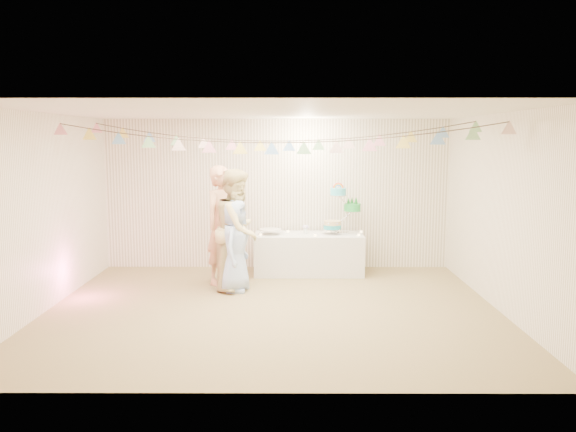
{
  "coord_description": "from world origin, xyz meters",
  "views": [
    {
      "loc": [
        0.23,
        -7.26,
        2.26
      ],
      "look_at": [
        0.2,
        0.8,
        1.15
      ],
      "focal_mm": 35.0,
      "sensor_mm": 36.0,
      "label": 1
    }
  ],
  "objects_px": {
    "cake_stand": "(342,206)",
    "person_child": "(235,246)",
    "table": "(309,254)",
    "person_adult_a": "(223,225)",
    "person_adult_b": "(238,229)"
  },
  "relations": [
    {
      "from": "table",
      "to": "person_adult_a",
      "type": "height_order",
      "value": "person_adult_a"
    },
    {
      "from": "cake_stand",
      "to": "person_child",
      "type": "xyz_separation_m",
      "value": [
        -1.68,
        -1.15,
        -0.46
      ]
    },
    {
      "from": "table",
      "to": "person_adult_b",
      "type": "distance_m",
      "value": 1.56
    },
    {
      "from": "cake_stand",
      "to": "table",
      "type": "bearing_deg",
      "value": -174.81
    },
    {
      "from": "cake_stand",
      "to": "person_adult_a",
      "type": "bearing_deg",
      "value": -160.47
    },
    {
      "from": "table",
      "to": "person_adult_b",
      "type": "height_order",
      "value": "person_adult_b"
    },
    {
      "from": "table",
      "to": "person_adult_a",
      "type": "distance_m",
      "value": 1.61
    },
    {
      "from": "person_child",
      "to": "table",
      "type": "bearing_deg",
      "value": -35.04
    },
    {
      "from": "table",
      "to": "person_child",
      "type": "bearing_deg",
      "value": -135.97
    },
    {
      "from": "person_child",
      "to": "cake_stand",
      "type": "bearing_deg",
      "value": -44.83
    },
    {
      "from": "cake_stand",
      "to": "person_child",
      "type": "bearing_deg",
      "value": -145.77
    },
    {
      "from": "table",
      "to": "cake_stand",
      "type": "height_order",
      "value": "cake_stand"
    },
    {
      "from": "person_adult_a",
      "to": "cake_stand",
      "type": "bearing_deg",
      "value": -33.07
    },
    {
      "from": "table",
      "to": "person_adult_a",
      "type": "xyz_separation_m",
      "value": [
        -1.36,
        -0.63,
        0.59
      ]
    },
    {
      "from": "table",
      "to": "cake_stand",
      "type": "relative_size",
      "value": 2.27
    }
  ]
}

